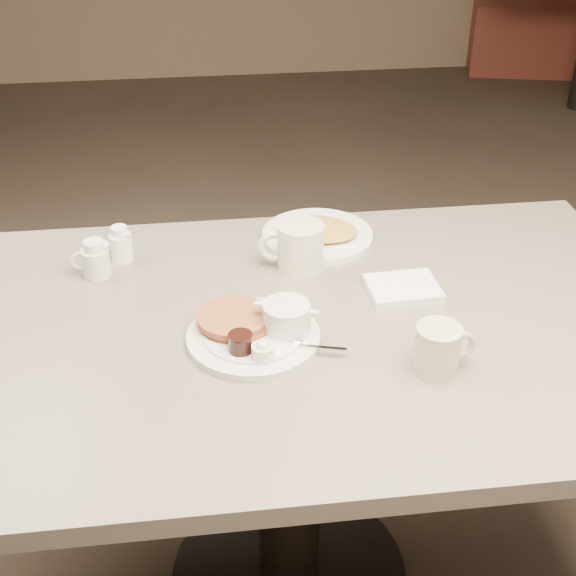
{
  "coord_description": "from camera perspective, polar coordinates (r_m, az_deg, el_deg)",
  "views": [
    {
      "loc": [
        -0.16,
        -1.23,
        1.61
      ],
      "look_at": [
        0.0,
        0.02,
        0.82
      ],
      "focal_mm": 49.28,
      "sensor_mm": 36.0,
      "label": 1
    }
  ],
  "objects": [
    {
      "name": "diner_table",
      "position": [
        1.61,
        0.09,
        -7.61
      ],
      "size": [
        1.5,
        0.9,
        0.75
      ],
      "color": "slate",
      "rests_on": "ground"
    },
    {
      "name": "coffee_mug_far",
      "position": [
        1.66,
        0.78,
        3.02
      ],
      "size": [
        0.15,
        0.11,
        0.1
      ],
      "color": "beige",
      "rests_on": "diner_table"
    },
    {
      "name": "booth_back_right",
      "position": [
        5.73,
        19.51,
        18.46
      ],
      "size": [
        1.48,
        1.64,
        1.12
      ],
      "color": "brown",
      "rests_on": "ground"
    },
    {
      "name": "napkin",
      "position": [
        1.61,
        8.3,
        -0.04
      ],
      "size": [
        0.15,
        0.12,
        0.02
      ],
      "color": "white",
      "rests_on": "diner_table"
    },
    {
      "name": "hash_plate",
      "position": [
        1.79,
        2.13,
        3.95
      ],
      "size": [
        0.33,
        0.33,
        0.04
      ],
      "color": "white",
      "rests_on": "diner_table"
    },
    {
      "name": "creamer_left",
      "position": [
        1.69,
        -13.75,
        2.0
      ],
      "size": [
        0.09,
        0.08,
        0.08
      ],
      "color": "silver",
      "rests_on": "diner_table"
    },
    {
      "name": "main_plate",
      "position": [
        1.46,
        -2.26,
        -2.97
      ],
      "size": [
        0.33,
        0.33,
        0.07
      ],
      "color": "silver",
      "rests_on": "diner_table"
    },
    {
      "name": "creamer_right",
      "position": [
        1.74,
        -11.98,
        3.07
      ],
      "size": [
        0.06,
        0.07,
        0.08
      ],
      "color": "white",
      "rests_on": "diner_table"
    },
    {
      "name": "coffee_mug_near",
      "position": [
        1.39,
        10.83,
        -4.31
      ],
      "size": [
        0.12,
        0.09,
        0.09
      ],
      "color": "#BBB59B",
      "rests_on": "diner_table"
    }
  ]
}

